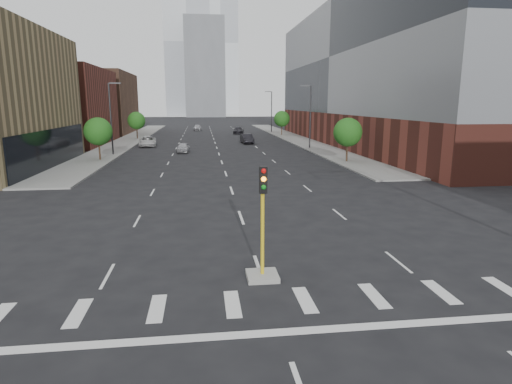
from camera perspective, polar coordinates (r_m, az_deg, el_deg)
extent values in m
cube|color=gray|center=(81.62, -16.32, 6.76)|extent=(5.00, 92.00, 0.15)
cube|color=gray|center=(82.42, 4.90, 7.24)|extent=(5.00, 92.00, 0.15)
cube|color=brown|center=(76.64, -26.94, 10.11)|extent=(20.00, 22.00, 12.00)
cube|color=brown|center=(101.54, -22.06, 10.93)|extent=(20.00, 24.00, 13.00)
cube|color=brown|center=(73.63, 18.49, 8.02)|extent=(24.00, 70.00, 5.00)
cube|color=slate|center=(73.83, 19.07, 16.56)|extent=(24.00, 70.00, 17.00)
cube|color=#B2B7BC|center=(228.18, -9.10, 18.86)|extent=(22.00, 22.00, 70.00)
cube|color=#B2B7BC|center=(268.69, -4.81, 18.96)|extent=(20.00, 20.00, 80.00)
cube|color=slate|center=(206.92, -6.84, 16.04)|extent=(18.00, 18.00, 44.00)
cube|color=#999993|center=(16.83, 0.85, -11.12)|extent=(1.20, 1.20, 0.20)
cylinder|color=gold|center=(16.24, 0.87, -5.59)|extent=(0.14, 0.14, 3.20)
cube|color=black|center=(15.56, 0.98, 1.61)|extent=(0.28, 0.18, 1.00)
sphere|color=red|center=(15.41, 1.04, 2.82)|extent=(0.18, 0.18, 0.18)
sphere|color=orange|center=(15.46, 1.04, 1.73)|extent=(0.18, 0.18, 0.18)
sphere|color=#0C7F19|center=(15.51, 1.03, 0.63)|extent=(0.18, 0.18, 0.18)
cylinder|color=#2D2D30|center=(63.35, 7.25, 9.81)|extent=(0.20, 0.20, 9.00)
cube|color=#2D2D30|center=(63.16, 6.63, 13.91)|extent=(1.40, 0.22, 0.15)
cylinder|color=#2D2D30|center=(97.63, 2.08, 10.59)|extent=(0.20, 0.20, 9.00)
cube|color=#2D2D30|center=(97.51, 1.63, 13.23)|extent=(1.40, 0.22, 0.15)
cylinder|color=#2D2D30|center=(57.50, -18.79, 9.09)|extent=(0.20, 0.20, 9.00)
cube|color=#2D2D30|center=(57.36, -18.29, 13.62)|extent=(1.40, 0.22, 0.15)
cylinder|color=#382619|center=(52.98, -20.12, 5.03)|extent=(0.20, 0.20, 1.75)
sphere|color=#1F4F15|center=(52.78, -20.31, 7.59)|extent=(3.20, 3.20, 3.20)
cylinder|color=#382619|center=(82.39, -15.56, 7.51)|extent=(0.20, 0.20, 1.75)
sphere|color=#1F4F15|center=(82.26, -15.66, 9.16)|extent=(3.20, 3.20, 3.20)
cylinder|color=#382619|center=(49.41, 12.02, 5.05)|extent=(0.20, 0.20, 1.75)
sphere|color=#1F4F15|center=(49.19, 12.14, 7.80)|extent=(3.20, 3.20, 3.20)
cylinder|color=#382619|center=(88.02, 3.45, 8.17)|extent=(0.20, 0.20, 1.75)
sphere|color=#1F4F15|center=(87.90, 3.47, 9.72)|extent=(3.20, 3.20, 3.20)
imported|color=#A8A8AD|center=(58.98, -9.69, 5.85)|extent=(1.75, 3.95, 1.32)
imported|color=black|center=(71.04, -1.22, 7.12)|extent=(2.02, 4.88, 1.57)
imported|color=#B8B8B8|center=(68.40, -14.25, 6.55)|extent=(3.05, 5.71, 1.53)
imported|color=black|center=(93.35, -2.35, 8.21)|extent=(2.81, 5.26, 1.45)
imported|color=#A6A6AB|center=(105.03, -7.83, 8.53)|extent=(2.01, 4.53, 1.51)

